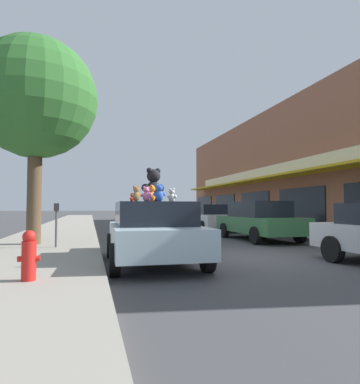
{
  "coord_description": "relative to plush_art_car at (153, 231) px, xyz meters",
  "views": [
    {
      "loc": [
        -4.07,
        -8.31,
        1.32
      ],
      "look_at": [
        -1.12,
        2.91,
        1.84
      ],
      "focal_mm": 32.0,
      "sensor_mm": 36.0,
      "label": 1
    }
  ],
  "objects": [
    {
      "name": "plush_art_car",
      "position": [
        0.0,
        0.0,
        0.0
      ],
      "size": [
        2.14,
        4.1,
        1.44
      ],
      "rotation": [
        0.0,
        0.0,
        -0.03
      ],
      "color": "#ADC6D1",
      "rests_on": "ground_plane"
    },
    {
      "name": "street_tree",
      "position": [
        -3.14,
        3.71,
        4.02
      ],
      "size": [
        3.85,
        3.85,
        6.58
      ],
      "color": "brown",
      "rests_on": "sidewalk_near"
    },
    {
      "name": "teddy_bear_purple",
      "position": [
        -0.21,
        -0.51,
        0.8
      ],
      "size": [
        0.16,
        0.18,
        0.25
      ],
      "rotation": [
        0.0,
        0.0,
        2.26
      ],
      "color": "purple",
      "rests_on": "plush_art_car"
    },
    {
      "name": "parked_car_far_right",
      "position": [
        5.16,
        10.13,
        0.01
      ],
      "size": [
        2.11,
        4.14,
        1.47
      ],
      "color": "silver",
      "rests_on": "ground_plane"
    },
    {
      "name": "teddy_bear_green",
      "position": [
        0.13,
        -0.09,
        0.81
      ],
      "size": [
        0.17,
        0.21,
        0.28
      ],
      "rotation": [
        0.0,
        0.0,
        2.11
      ],
      "color": "green",
      "rests_on": "plush_art_car"
    },
    {
      "name": "teddy_bear_white",
      "position": [
        0.62,
        0.72,
        0.86
      ],
      "size": [
        0.26,
        0.25,
        0.37
      ],
      "rotation": [
        0.0,
        0.0,
        2.43
      ],
      "color": "white",
      "rests_on": "plush_art_car"
    },
    {
      "name": "parked_car_far_center",
      "position": [
        5.16,
        4.66,
        0.05
      ],
      "size": [
        1.99,
        4.69,
        1.56
      ],
      "color": "#336B3D",
      "rests_on": "ground_plane"
    },
    {
      "name": "parking_meter",
      "position": [
        -2.37,
        2.6,
        0.21
      ],
      "size": [
        0.14,
        0.1,
        1.27
      ],
      "color": "#4C4C51",
      "rests_on": "sidewalk_near"
    },
    {
      "name": "teddy_bear_blue",
      "position": [
        -0.0,
        -0.74,
        0.86
      ],
      "size": [
        0.27,
        0.17,
        0.38
      ],
      "rotation": [
        0.0,
        0.0,
        3.16
      ],
      "color": "blue",
      "rests_on": "plush_art_car"
    },
    {
      "name": "teddy_bear_giant",
      "position": [
        0.06,
        0.3,
        1.08
      ],
      "size": [
        0.64,
        0.45,
        0.84
      ],
      "rotation": [
        0.0,
        0.0,
        3.47
      ],
      "color": "black",
      "rests_on": "plush_art_car"
    },
    {
      "name": "teddy_bear_brown",
      "position": [
        -0.53,
        -0.97,
        0.83
      ],
      "size": [
        0.24,
        0.16,
        0.32
      ],
      "rotation": [
        0.0,
        0.0,
        3.39
      ],
      "color": "olive",
      "rests_on": "plush_art_car"
    },
    {
      "name": "fire_hydrant",
      "position": [
        -2.35,
        -2.04,
        -0.2
      ],
      "size": [
        0.33,
        0.22,
        0.79
      ],
      "color": "red",
      "rests_on": "sidewalk_near"
    },
    {
      "name": "sidewalk_near",
      "position": [
        -2.86,
        0.41,
        -0.68
      ],
      "size": [
        3.43,
        90.0,
        0.17
      ],
      "color": "gray",
      "rests_on": "ground_plane"
    },
    {
      "name": "ground_plane",
      "position": [
        2.64,
        0.41,
        -0.76
      ],
      "size": [
        260.0,
        260.0,
        0.0
      ],
      "primitive_type": "plane",
      "color": "#424244"
    },
    {
      "name": "teddy_bear_red",
      "position": [
        -0.39,
        0.83,
        0.8
      ],
      "size": [
        0.15,
        0.18,
        0.25
      ],
      "rotation": [
        0.0,
        0.0,
        4.15
      ],
      "color": "red",
      "rests_on": "plush_art_car"
    },
    {
      "name": "teddy_bear_pink",
      "position": [
        -0.27,
        -0.64,
        0.84
      ],
      "size": [
        0.24,
        0.15,
        0.33
      ],
      "rotation": [
        0.0,
        0.0,
        3.18
      ],
      "color": "pink",
      "rests_on": "plush_art_car"
    },
    {
      "name": "storefront_row",
      "position": [
        15.84,
        11.44,
        3.14
      ],
      "size": [
        13.42,
        32.97,
        7.8
      ],
      "color": "#9E6047",
      "rests_on": "ground_plane"
    },
    {
      "name": "teddy_bear_orange",
      "position": [
        -0.1,
        -0.37,
        0.86
      ],
      "size": [
        0.21,
        0.29,
        0.38
      ],
      "rotation": [
        0.0,
        0.0,
        4.32
      ],
      "color": "orange",
      "rests_on": "plush_art_car"
    }
  ]
}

